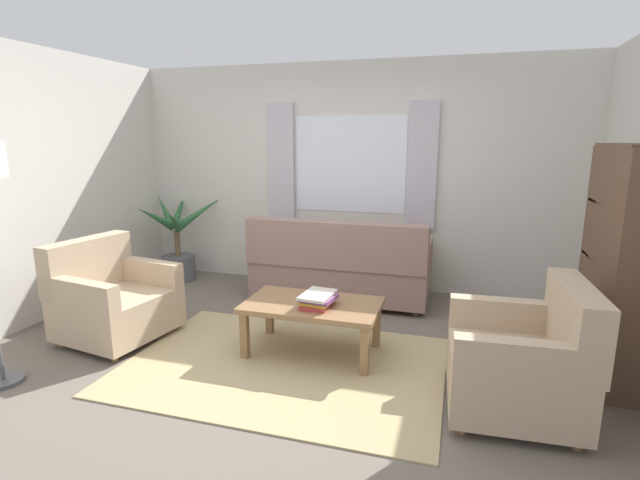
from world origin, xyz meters
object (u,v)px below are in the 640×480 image
armchair_right (524,361)px  book_stack_on_table (318,299)px  couch (340,268)px  armchair_left (112,299)px  potted_plant (178,244)px  bookshelf (616,263)px  coffee_table (312,309)px

armchair_right → book_stack_on_table: armchair_right is taller
couch → armchair_left: (-1.70, -1.54, -0.01)m
potted_plant → bookshelf: bookshelf is taller
armchair_left → coffee_table: armchair_left is taller
couch → coffee_table: 1.34m
armchair_left → armchair_right: 3.38m
coffee_table → bookshelf: bearing=6.2°
armchair_right → coffee_table: size_ratio=0.80×
couch → potted_plant: potted_plant is taller
armchair_right → book_stack_on_table: 1.55m
couch → bookshelf: bearing=154.5°
armchair_left → potted_plant: potted_plant is taller
armchair_left → bookshelf: size_ratio=0.56×
bookshelf → armchair_left: bearing=96.3°
potted_plant → coffee_table: bearing=-34.1°
coffee_table → book_stack_on_table: (0.06, -0.06, 0.11)m
coffee_table → armchair_right: bearing=-15.3°
coffee_table → armchair_left: bearing=-173.7°
potted_plant → armchair_left: bearing=-75.7°
coffee_table → book_stack_on_table: 0.14m
armchair_left → book_stack_on_table: 1.88m
armchair_left → armchair_right: (3.37, -0.23, 0.00)m
armchair_right → coffee_table: armchair_right is taller
couch → armchair_left: 2.29m
couch → armchair_left: bearing=42.2°
coffee_table → couch: bearing=94.6°
armchair_right → book_stack_on_table: (-1.50, 0.37, 0.14)m
couch → book_stack_on_table: couch is taller
armchair_right → coffee_table: (-1.57, 0.43, 0.03)m
book_stack_on_table → bookshelf: 2.19m
armchair_left → book_stack_on_table: (1.87, 0.14, 0.14)m
armchair_right → potted_plant: (-3.81, 1.95, 0.10)m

